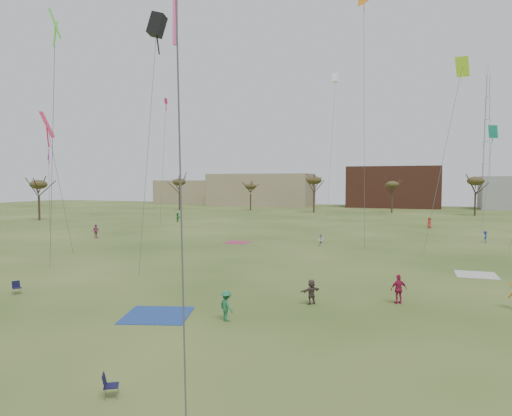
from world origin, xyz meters
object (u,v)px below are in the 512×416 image
(radio_tower, at_px, (486,141))
(flyer_near_center, at_px, (226,306))
(spectator_fore_a, at_px, (399,289))
(camp_chair_left, at_px, (17,290))
(camp_chair_center, at_px, (111,390))

(radio_tower, bearing_deg, flyer_near_center, -102.40)
(spectator_fore_a, distance_m, camp_chair_left, 25.29)
(flyer_near_center, bearing_deg, radio_tower, -67.50)
(spectator_fore_a, height_order, camp_chair_left, spectator_fore_a)
(camp_chair_center, height_order, radio_tower, radio_tower)
(camp_chair_left, xyz_separation_m, radio_tower, (43.27, 124.16, 18.95))
(camp_chair_center, bearing_deg, flyer_near_center, -33.89)
(camp_chair_left, bearing_deg, radio_tower, 9.91)
(spectator_fore_a, bearing_deg, camp_chair_center, 30.54)
(flyer_near_center, distance_m, camp_chair_left, 15.84)
(flyer_near_center, relative_size, spectator_fore_a, 0.91)
(spectator_fore_a, xyz_separation_m, camp_chair_center, (-9.04, -16.53, -0.66))
(flyer_near_center, xyz_separation_m, spectator_fore_a, (8.73, 6.87, 0.08))
(spectator_fore_a, relative_size, camp_chair_center, 2.11)
(spectator_fore_a, height_order, radio_tower, radio_tower)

